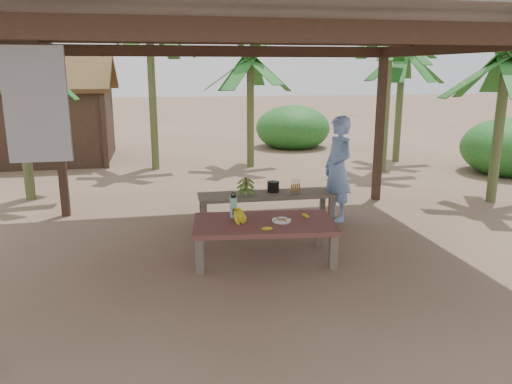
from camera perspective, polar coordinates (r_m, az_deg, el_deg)
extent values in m
plane|color=brown|center=(6.83, -0.13, -6.77)|extent=(80.00, 80.00, 0.00)
cube|color=black|center=(8.78, -21.58, 5.97)|extent=(0.13, 0.13, 2.70)
cube|color=black|center=(9.54, 13.94, 7.08)|extent=(0.13, 0.13, 2.70)
cube|color=black|center=(4.17, 6.29, 17.81)|extent=(5.80, 0.14, 0.18)
cube|color=black|center=(8.67, -3.20, 15.76)|extent=(5.80, 0.14, 0.18)
cube|color=black|center=(6.47, -26.21, 15.08)|extent=(0.14, 4.80, 0.18)
cube|color=black|center=(7.47, 22.25, 15.11)|extent=(0.14, 4.80, 0.18)
cube|color=slate|center=(6.42, -0.15, 18.44)|extent=(6.60, 5.60, 0.06)
cube|color=slate|center=(4.08, -23.80, 9.10)|extent=(0.45, 0.05, 0.85)
cube|color=brown|center=(6.10, -6.46, -7.26)|extent=(0.11, 0.11, 0.44)
cube|color=brown|center=(6.26, 8.84, -6.78)|extent=(0.11, 0.11, 0.44)
cube|color=brown|center=(6.89, -6.26, -4.75)|extent=(0.11, 0.11, 0.44)
cube|color=brown|center=(7.03, 7.26, -4.39)|extent=(0.11, 0.11, 0.44)
cube|color=maroon|center=(6.43, 0.92, -3.67)|extent=(1.90, 1.20, 0.06)
cube|color=brown|center=(7.78, -5.92, -2.70)|extent=(0.08, 0.08, 0.40)
cube|color=brown|center=(8.19, 8.60, -1.95)|extent=(0.08, 0.08, 0.40)
cube|color=brown|center=(8.22, -6.18, -1.81)|extent=(0.08, 0.08, 0.40)
cube|color=brown|center=(8.61, 7.62, -1.13)|extent=(0.08, 0.08, 0.40)
cube|color=brown|center=(8.08, 1.20, -0.36)|extent=(2.21, 0.63, 0.05)
cylinder|color=white|center=(6.42, 2.91, -3.39)|extent=(0.22, 0.22, 0.01)
cylinder|color=white|center=(6.42, 2.91, -3.25)|extent=(0.24, 0.24, 0.02)
cube|color=brown|center=(6.42, 2.91, -3.20)|extent=(0.14, 0.12, 0.02)
ellipsoid|color=yellow|center=(6.08, 1.28, -4.21)|extent=(0.17, 0.08, 0.04)
ellipsoid|color=yellow|center=(6.65, 5.69, -2.68)|extent=(0.08, 0.14, 0.04)
cylinder|color=#39B3AD|center=(6.60, -2.59, -1.76)|extent=(0.09, 0.09, 0.26)
cylinder|color=black|center=(6.56, -2.60, -0.52)|extent=(0.07, 0.07, 0.03)
torus|color=black|center=(6.56, -2.61, -0.27)|extent=(0.06, 0.01, 0.06)
cylinder|color=black|center=(8.18, 1.98, 0.58)|extent=(0.19, 0.19, 0.16)
imported|color=#7397D9|center=(8.15, 9.35, 2.64)|extent=(0.51, 0.68, 1.70)
cube|color=black|center=(14.71, -24.25, 7.14)|extent=(4.00, 3.00, 2.00)
cube|color=brown|center=(13.82, -25.58, 12.29)|extent=(4.40, 1.73, 1.00)
cube|color=brown|center=(15.47, -24.07, 12.46)|extent=(4.40, 1.73, 1.00)
cylinder|color=#596638|center=(12.29, 14.64, 9.97)|extent=(0.18, 0.18, 3.34)
cylinder|color=#596638|center=(12.54, -0.65, 9.02)|extent=(0.18, 0.18, 2.71)
cylinder|color=#596638|center=(12.42, -11.75, 10.54)|extent=(0.18, 0.18, 3.51)
cylinder|color=#596638|center=(10.09, 25.98, 6.32)|extent=(0.18, 0.18, 2.66)
cylinder|color=#596638|center=(10.20, -25.07, 6.84)|extent=(0.18, 0.18, 2.78)
cylinder|color=#596638|center=(13.80, 16.04, 9.34)|extent=(0.18, 0.18, 2.91)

